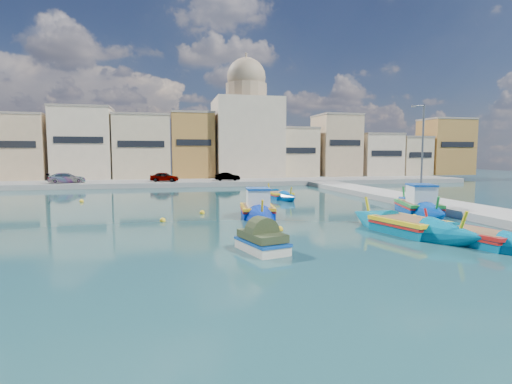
{
  "coord_description": "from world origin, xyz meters",
  "views": [
    {
      "loc": [
        -2.24,
        -22.1,
        4.15
      ],
      "look_at": [
        4.0,
        6.0,
        1.4
      ],
      "focal_mm": 28.0,
      "sensor_mm": 36.0,
      "label": 1
    }
  ],
  "objects_px": {
    "church_block": "(246,127)",
    "luzzu_blue_cabin": "(257,211)",
    "luzzu_cyan_south": "(408,228)",
    "tender_near": "(262,242)",
    "luzzu_turquoise_cabin": "(418,208)",
    "luzzu_green": "(279,196)",
    "quay_street_lamp": "(422,152)",
    "luzzu_blue_south": "(477,239)"
  },
  "relations": [
    {
      "from": "church_block",
      "to": "luzzu_blue_cabin",
      "type": "distance_m",
      "value": 37.79
    },
    {
      "from": "luzzu_cyan_south",
      "to": "tender_near",
      "type": "bearing_deg",
      "value": -165.72
    },
    {
      "from": "luzzu_cyan_south",
      "to": "luzzu_turquoise_cabin",
      "type": "bearing_deg",
      "value": 51.97
    },
    {
      "from": "church_block",
      "to": "luzzu_green",
      "type": "distance_m",
      "value": 27.82
    },
    {
      "from": "quay_street_lamp",
      "to": "luzzu_green",
      "type": "relative_size",
      "value": 1.13
    },
    {
      "from": "church_block",
      "to": "quay_street_lamp",
      "type": "relative_size",
      "value": 2.39
    },
    {
      "from": "luzzu_turquoise_cabin",
      "to": "luzzu_green",
      "type": "relative_size",
      "value": 1.44
    },
    {
      "from": "church_block",
      "to": "luzzu_cyan_south",
      "type": "distance_m",
      "value": 44.44
    },
    {
      "from": "luzzu_turquoise_cabin",
      "to": "quay_street_lamp",
      "type": "bearing_deg",
      "value": 53.86
    },
    {
      "from": "church_block",
      "to": "luzzu_blue_cabin",
      "type": "bearing_deg",
      "value": -100.03
    },
    {
      "from": "quay_street_lamp",
      "to": "luzzu_blue_south",
      "type": "height_order",
      "value": "quay_street_lamp"
    },
    {
      "from": "luzzu_blue_south",
      "to": "quay_street_lamp",
      "type": "bearing_deg",
      "value": 65.38
    },
    {
      "from": "quay_street_lamp",
      "to": "luzzu_cyan_south",
      "type": "height_order",
      "value": "quay_street_lamp"
    },
    {
      "from": "luzzu_green",
      "to": "quay_street_lamp",
      "type": "bearing_deg",
      "value": -38.05
    },
    {
      "from": "luzzu_turquoise_cabin",
      "to": "tender_near",
      "type": "relative_size",
      "value": 3.49
    },
    {
      "from": "quay_street_lamp",
      "to": "tender_near",
      "type": "relative_size",
      "value": 2.74
    },
    {
      "from": "tender_near",
      "to": "luzzu_cyan_south",
      "type": "bearing_deg",
      "value": 14.28
    },
    {
      "from": "quay_street_lamp",
      "to": "luzzu_turquoise_cabin",
      "type": "distance_m",
      "value": 5.74
    },
    {
      "from": "luzzu_cyan_south",
      "to": "tender_near",
      "type": "distance_m",
      "value": 8.67
    },
    {
      "from": "church_block",
      "to": "tender_near",
      "type": "bearing_deg",
      "value": -100.34
    },
    {
      "from": "tender_near",
      "to": "church_block",
      "type": "bearing_deg",
      "value": 79.66
    },
    {
      "from": "luzzu_blue_cabin",
      "to": "luzzu_green",
      "type": "xyz_separation_m",
      "value": [
        4.31,
        9.85,
        -0.13
      ]
    },
    {
      "from": "quay_street_lamp",
      "to": "luzzu_cyan_south",
      "type": "bearing_deg",
      "value": -127.38
    },
    {
      "from": "quay_street_lamp",
      "to": "luzzu_green",
      "type": "bearing_deg",
      "value": 141.95
    },
    {
      "from": "luzzu_turquoise_cabin",
      "to": "luzzu_blue_cabin",
      "type": "bearing_deg",
      "value": 174.94
    },
    {
      "from": "church_block",
      "to": "luzzu_turquoise_cabin",
      "type": "xyz_separation_m",
      "value": [
        4.99,
        -37.37,
        -8.02
      ]
    },
    {
      "from": "luzzu_turquoise_cabin",
      "to": "luzzu_blue_cabin",
      "type": "xyz_separation_m",
      "value": [
        -11.42,
        1.01,
        -0.03
      ]
    },
    {
      "from": "luzzu_turquoise_cabin",
      "to": "luzzu_blue_cabin",
      "type": "height_order",
      "value": "luzzu_turquoise_cabin"
    },
    {
      "from": "luzzu_blue_cabin",
      "to": "tender_near",
      "type": "xyz_separation_m",
      "value": [
        -1.93,
        -9.48,
        0.04
      ]
    },
    {
      "from": "luzzu_turquoise_cabin",
      "to": "luzzu_blue_cabin",
      "type": "relative_size",
      "value": 1.19
    },
    {
      "from": "quay_street_lamp",
      "to": "luzzu_blue_south",
      "type": "distance_m",
      "value": 14.55
    },
    {
      "from": "quay_street_lamp",
      "to": "luzzu_cyan_south",
      "type": "xyz_separation_m",
      "value": [
        -7.41,
        -9.69,
        -4.04
      ]
    },
    {
      "from": "luzzu_blue_south",
      "to": "tender_near",
      "type": "height_order",
      "value": "luzzu_blue_south"
    },
    {
      "from": "quay_street_lamp",
      "to": "luzzu_blue_cabin",
      "type": "bearing_deg",
      "value": -170.37
    },
    {
      "from": "luzzu_green",
      "to": "luzzu_cyan_south",
      "type": "relative_size",
      "value": 0.77
    },
    {
      "from": "church_block",
      "to": "tender_near",
      "type": "xyz_separation_m",
      "value": [
        -8.36,
        -45.83,
        -8.01
      ]
    },
    {
      "from": "luzzu_turquoise_cabin",
      "to": "luzzu_blue_cabin",
      "type": "distance_m",
      "value": 11.46
    },
    {
      "from": "luzzu_cyan_south",
      "to": "quay_street_lamp",
      "type": "bearing_deg",
      "value": 52.62
    },
    {
      "from": "luzzu_green",
      "to": "luzzu_cyan_south",
      "type": "distance_m",
      "value": 17.32
    },
    {
      "from": "quay_street_lamp",
      "to": "luzzu_blue_cabin",
      "type": "xyz_separation_m",
      "value": [
        -13.87,
        -2.36,
        -3.98
      ]
    },
    {
      "from": "church_block",
      "to": "luzzu_blue_south",
      "type": "distance_m",
      "value": 47.43
    },
    {
      "from": "luzzu_green",
      "to": "tender_near",
      "type": "relative_size",
      "value": 2.43
    }
  ]
}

